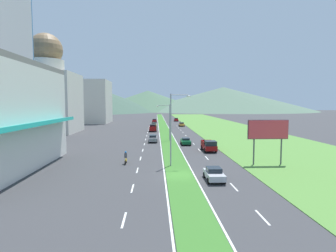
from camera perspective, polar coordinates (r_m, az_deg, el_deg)
ground_plane at (r=33.57m, az=2.34°, el=-9.93°), size 600.00×600.00×0.00m
grass_median at (r=92.80m, az=-0.80°, el=-0.57°), size 3.20×240.00×0.06m
grass_verge_right at (r=95.66m, az=11.63°, el=-0.51°), size 24.00×240.00×0.06m
lane_dash_left_1 at (r=21.79m, az=-8.88°, el=-18.20°), size 0.16×2.80×0.01m
lane_dash_left_2 at (r=28.90m, az=-7.19°, el=-12.37°), size 0.16×2.80×0.01m
lane_dash_left_3 at (r=36.20m, az=-6.20°, el=-8.87°), size 0.16×2.80×0.01m
lane_dash_left_4 at (r=43.60m, az=-5.57°, el=-6.54°), size 0.16×2.80×0.01m
lane_dash_left_5 at (r=51.06m, az=-5.12°, el=-4.90°), size 0.16×2.80×0.01m
lane_dash_left_6 at (r=58.55m, az=-4.78°, el=-3.67°), size 0.16×2.80×0.01m
lane_dash_left_7 at (r=66.06m, az=-4.53°, el=-2.72°), size 0.16×2.80×0.01m
lane_dash_left_8 at (r=73.58m, az=-4.32°, el=-1.96°), size 0.16×2.80×0.01m
lane_dash_left_9 at (r=81.12m, az=-4.16°, el=-1.35°), size 0.16×2.80×0.01m
lane_dash_left_10 at (r=88.67m, az=-4.02°, el=-0.84°), size 0.16×2.80×0.01m
lane_dash_left_11 at (r=96.22m, az=-3.90°, el=-0.41°), size 0.16×2.80×0.01m
lane_dash_left_12 at (r=103.78m, az=-3.80°, el=-0.04°), size 0.16×2.80×0.01m
lane_dash_right_1 at (r=23.06m, az=18.50°, el=-17.07°), size 0.16×2.80×0.01m
lane_dash_right_2 at (r=29.87m, az=13.17°, el=-11.90°), size 0.16×2.80×0.01m
lane_dash_right_3 at (r=36.98m, az=9.96°, el=-8.62°), size 0.16×2.80×0.01m
lane_dash_right_4 at (r=44.25m, az=7.83°, el=-6.40°), size 0.16×2.80×0.01m
lane_dash_right_5 at (r=51.61m, az=6.31°, el=-4.80°), size 0.16×2.80×0.01m
lane_dash_right_6 at (r=59.03m, az=5.18°, el=-3.60°), size 0.16×2.80×0.01m
lane_dash_right_7 at (r=66.49m, az=4.30°, el=-2.67°), size 0.16×2.80×0.01m
lane_dash_right_8 at (r=73.97m, az=3.60°, el=-1.92°), size 0.16×2.80×0.01m
lane_dash_right_9 at (r=81.47m, az=3.04°, el=-1.32°), size 0.16×2.80×0.01m
lane_dash_right_10 at (r=88.99m, az=2.56°, el=-0.81°), size 0.16×2.80×0.01m
lane_dash_right_11 at (r=96.51m, az=2.16°, el=-0.38°), size 0.16×2.80×0.01m
lane_dash_right_12 at (r=104.05m, az=1.82°, el=-0.02°), size 0.16×2.80×0.01m
edge_line_median_left at (r=92.76m, az=-1.88°, el=-0.59°), size 0.16×240.00×0.01m
edge_line_median_right at (r=92.87m, az=0.28°, el=-0.58°), size 0.16×240.00×0.01m
domed_building at (r=88.19m, az=-23.20°, el=6.06°), size 16.40×16.40×28.09m
midrise_colored at (r=125.90m, az=-15.82°, el=4.72°), size 17.86×17.86×18.05m
hill_far_left at (r=302.05m, az=-21.21°, el=6.29°), size 201.42×201.42×37.60m
hill_far_center at (r=314.50m, az=-4.09°, el=5.11°), size 130.33×130.33×22.24m
hill_far_right at (r=321.02m, az=11.04°, el=5.37°), size 194.36×194.36×26.15m
street_lamp_near at (r=37.55m, az=0.97°, el=0.18°), size 2.70×0.38×9.69m
street_lamp_mid at (r=63.16m, az=-0.02°, el=1.28°), size 3.06×0.29×8.11m
billboard_roadside at (r=40.68m, az=19.57°, el=-1.02°), size 5.64×0.28×6.20m
car_0 at (r=57.73m, az=3.58°, el=-3.07°), size 1.94×4.28×1.36m
car_1 at (r=103.47m, az=2.75°, el=0.36°), size 1.96×4.67×1.46m
car_2 at (r=97.39m, az=-2.87°, el=0.13°), size 1.87×4.25×1.62m
car_3 at (r=31.70m, az=9.27°, el=-9.52°), size 1.92×4.01×1.41m
car_4 at (r=61.56m, az=-3.06°, el=-2.51°), size 1.87×4.77×1.57m
car_5 at (r=125.24m, az=-2.76°, el=1.12°), size 1.97×4.42×1.53m
car_6 at (r=131.97m, az=1.65°, el=1.31°), size 1.86×4.77×1.58m
pickup_truck_0 at (r=50.22m, az=8.29°, el=-3.96°), size 2.18×5.40×2.00m
pickup_truck_1 at (r=85.17m, az=-3.06°, el=-0.40°), size 2.18×5.40×2.00m
motorcycle_rider at (r=39.99m, az=-8.53°, el=-6.51°), size 0.36×2.00×1.80m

